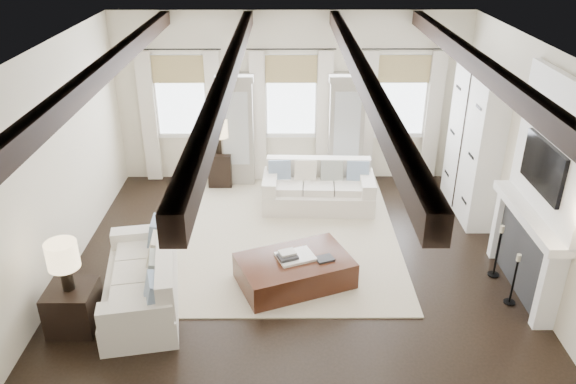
{
  "coord_description": "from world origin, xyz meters",
  "views": [
    {
      "loc": [
        -0.11,
        -6.42,
        4.68
      ],
      "look_at": [
        -0.07,
        0.72,
        1.15
      ],
      "focal_mm": 35.0,
      "sensor_mm": 36.0,
      "label": 1
    }
  ],
  "objects_px": {
    "ottoman": "(295,271)",
    "side_table_back": "(221,169)",
    "sofa_left": "(146,281)",
    "side_table_front": "(73,308)",
    "sofa_back": "(318,189)"
  },
  "relations": [
    {
      "from": "ottoman",
      "to": "side_table_back",
      "type": "bearing_deg",
      "value": 91.11
    },
    {
      "from": "sofa_left",
      "to": "side_table_front",
      "type": "bearing_deg",
      "value": -148.71
    },
    {
      "from": "sofa_back",
      "to": "ottoman",
      "type": "bearing_deg",
      "value": -101.01
    },
    {
      "from": "sofa_back",
      "to": "ottoman",
      "type": "xyz_separation_m",
      "value": [
        -0.46,
        -2.34,
        -0.13
      ]
    },
    {
      "from": "sofa_back",
      "to": "side_table_front",
      "type": "bearing_deg",
      "value": -134.78
    },
    {
      "from": "ottoman",
      "to": "side_table_back",
      "type": "distance_m",
      "value": 3.54
    },
    {
      "from": "sofa_left",
      "to": "ottoman",
      "type": "distance_m",
      "value": 2.03
    },
    {
      "from": "sofa_back",
      "to": "side_table_front",
      "type": "xyz_separation_m",
      "value": [
        -3.23,
        -3.26,
        -0.04
      ]
    },
    {
      "from": "side_table_front",
      "to": "side_table_back",
      "type": "xyz_separation_m",
      "value": [
        1.41,
        4.18,
        0.04
      ]
    },
    {
      "from": "sofa_back",
      "to": "sofa_left",
      "type": "height_order",
      "value": "sofa_left"
    },
    {
      "from": "side_table_front",
      "to": "side_table_back",
      "type": "height_order",
      "value": "side_table_back"
    },
    {
      "from": "sofa_left",
      "to": "ottoman",
      "type": "xyz_separation_m",
      "value": [
        1.97,
        0.43,
        -0.15
      ]
    },
    {
      "from": "sofa_back",
      "to": "ottoman",
      "type": "height_order",
      "value": "sofa_back"
    },
    {
      "from": "ottoman",
      "to": "side_table_front",
      "type": "xyz_separation_m",
      "value": [
        -2.78,
        -0.92,
        0.09
      ]
    },
    {
      "from": "sofa_back",
      "to": "side_table_front",
      "type": "relative_size",
      "value": 3.39
    }
  ]
}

